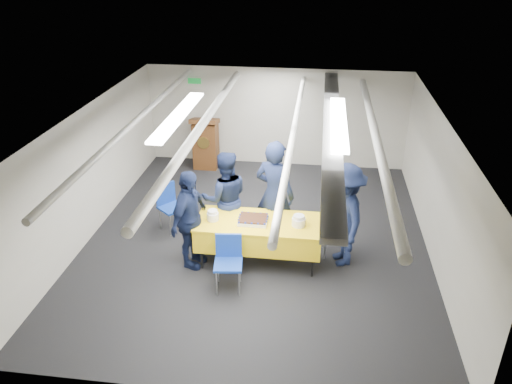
# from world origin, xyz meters

# --- Properties ---
(ground) EXTENTS (7.00, 7.00, 0.00)m
(ground) POSITION_xyz_m (0.00, 0.00, 0.00)
(ground) COLOR black
(ground) RESTS_ON ground
(room_shell) EXTENTS (6.00, 7.00, 2.30)m
(room_shell) POSITION_xyz_m (0.09, 0.41, 1.81)
(room_shell) COLOR beige
(room_shell) RESTS_ON ground
(serving_table) EXTENTS (2.04, 0.88, 0.77)m
(serving_table) POSITION_xyz_m (0.12, -0.69, 0.56)
(serving_table) COLOR black
(serving_table) RESTS_ON ground
(sheet_cake) EXTENTS (0.48, 0.37, 0.09)m
(sheet_cake) POSITION_xyz_m (0.03, -0.72, 0.81)
(sheet_cake) COLOR white
(sheet_cake) RESTS_ON serving_table
(plate_stack_left) EXTENTS (0.19, 0.19, 0.17)m
(plate_stack_left) POSITION_xyz_m (-0.63, -0.74, 0.85)
(plate_stack_left) COLOR white
(plate_stack_left) RESTS_ON serving_table
(plate_stack_right) EXTENTS (0.22, 0.22, 0.18)m
(plate_stack_right) POSITION_xyz_m (0.77, -0.74, 0.85)
(plate_stack_right) COLOR white
(plate_stack_right) RESTS_ON serving_table
(podium) EXTENTS (0.62, 0.53, 1.25)m
(podium) POSITION_xyz_m (-1.60, 3.05, 0.61)
(podium) COLOR brown
(podium) RESTS_ON ground
(chair_near) EXTENTS (0.47, 0.47, 0.87)m
(chair_near) POSITION_xyz_m (-0.25, -1.40, 0.53)
(chair_near) COLOR gray
(chair_near) RESTS_ON ground
(chair_right) EXTENTS (0.44, 0.44, 0.87)m
(chair_right) POSITION_xyz_m (1.46, -0.29, 0.53)
(chair_right) COLOR gray
(chair_right) RESTS_ON ground
(chair_left) EXTENTS (0.59, 0.59, 0.87)m
(chair_left) POSITION_xyz_m (-1.65, 0.20, 0.53)
(chair_left) COLOR gray
(chair_left) RESTS_ON ground
(sailor_a) EXTENTS (0.83, 0.70, 1.95)m
(sailor_a) POSITION_xyz_m (0.32, -0.11, 0.97)
(sailor_a) COLOR black
(sailor_a) RESTS_ON ground
(sailor_b) EXTENTS (0.98, 0.86, 1.71)m
(sailor_b) POSITION_xyz_m (-0.53, -0.13, 0.86)
(sailor_b) COLOR black
(sailor_b) RESTS_ON ground
(sailor_c) EXTENTS (0.66, 1.06, 1.69)m
(sailor_c) POSITION_xyz_m (-0.97, -0.91, 0.84)
(sailor_c) COLOR black
(sailor_c) RESTS_ON ground
(sailor_d) EXTENTS (0.90, 1.26, 1.76)m
(sailor_d) POSITION_xyz_m (1.48, -0.51, 0.88)
(sailor_d) COLOR black
(sailor_d) RESTS_ON ground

